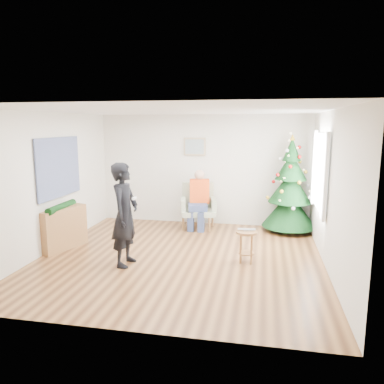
% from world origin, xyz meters
% --- Properties ---
extents(floor, '(5.00, 5.00, 0.00)m').
position_xyz_m(floor, '(0.00, 0.00, 0.00)').
color(floor, brown).
rests_on(floor, ground).
extents(ceiling, '(5.00, 5.00, 0.00)m').
position_xyz_m(ceiling, '(0.00, 0.00, 2.60)').
color(ceiling, white).
rests_on(ceiling, wall_back).
extents(wall_back, '(5.00, 0.00, 5.00)m').
position_xyz_m(wall_back, '(0.00, 2.50, 1.30)').
color(wall_back, silver).
rests_on(wall_back, floor).
extents(wall_front, '(5.00, 0.00, 5.00)m').
position_xyz_m(wall_front, '(0.00, -2.50, 1.30)').
color(wall_front, silver).
rests_on(wall_front, floor).
extents(wall_left, '(0.00, 5.00, 5.00)m').
position_xyz_m(wall_left, '(-2.50, 0.00, 1.30)').
color(wall_left, silver).
rests_on(wall_left, floor).
extents(wall_right, '(0.00, 5.00, 5.00)m').
position_xyz_m(wall_right, '(2.50, 0.00, 1.30)').
color(wall_right, silver).
rests_on(wall_right, floor).
extents(window_panel, '(0.04, 1.30, 1.40)m').
position_xyz_m(window_panel, '(2.47, 1.00, 1.50)').
color(window_panel, white).
rests_on(window_panel, wall_right).
extents(curtains, '(0.05, 1.75, 1.50)m').
position_xyz_m(curtains, '(2.44, 1.00, 1.50)').
color(curtains, white).
rests_on(curtains, wall_right).
extents(christmas_tree, '(1.19, 1.19, 2.16)m').
position_xyz_m(christmas_tree, '(2.01, 2.15, 0.97)').
color(christmas_tree, '#3F2816').
rests_on(christmas_tree, floor).
extents(stool, '(0.37, 0.37, 0.56)m').
position_xyz_m(stool, '(1.17, 0.00, 0.29)').
color(stool, brown).
rests_on(stool, floor).
extents(laptop, '(0.32, 0.22, 0.02)m').
position_xyz_m(laptop, '(1.17, 0.00, 0.57)').
color(laptop, silver).
rests_on(laptop, stool).
extents(armchair, '(0.91, 0.87, 1.02)m').
position_xyz_m(armchair, '(-0.04, 2.06, 0.38)').
color(armchair, '#99A585').
rests_on(armchair, floor).
extents(seated_person, '(0.51, 0.69, 1.34)m').
position_xyz_m(seated_person, '(-0.02, 2.01, 0.69)').
color(seated_person, navy).
rests_on(seated_person, armchair).
extents(standing_man, '(0.45, 0.66, 1.75)m').
position_xyz_m(standing_man, '(-0.84, -0.49, 0.88)').
color(standing_man, black).
rests_on(standing_man, floor).
extents(game_controller, '(0.04, 0.13, 0.04)m').
position_xyz_m(game_controller, '(-0.65, -0.52, 1.17)').
color(game_controller, white).
rests_on(game_controller, standing_man).
extents(console, '(0.59, 1.04, 0.80)m').
position_xyz_m(console, '(-2.33, 0.07, 0.40)').
color(console, brown).
rests_on(console, floor).
extents(garland, '(0.14, 0.90, 0.14)m').
position_xyz_m(garland, '(-2.33, 0.07, 0.82)').
color(garland, black).
rests_on(garland, console).
extents(tapestry, '(0.03, 1.50, 1.15)m').
position_xyz_m(tapestry, '(-2.46, 0.30, 1.55)').
color(tapestry, black).
rests_on(tapestry, wall_left).
extents(framed_picture, '(0.52, 0.05, 0.42)m').
position_xyz_m(framed_picture, '(-0.20, 2.46, 1.85)').
color(framed_picture, tan).
rests_on(framed_picture, wall_back).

